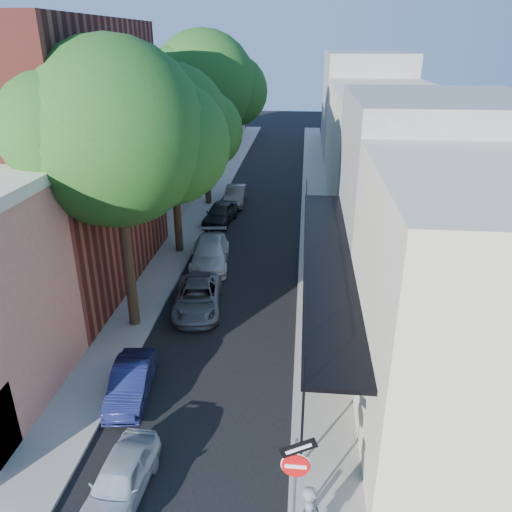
% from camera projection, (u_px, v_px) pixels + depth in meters
% --- Properties ---
extents(road_surface, '(6.00, 64.00, 0.01)m').
position_uv_depth(road_surface, '(263.00, 194.00, 39.09)').
color(road_surface, black).
rests_on(road_surface, ground).
extents(sidewalk_left, '(2.00, 64.00, 0.12)m').
position_uv_depth(sidewalk_left, '(213.00, 192.00, 39.42)').
color(sidewalk_left, gray).
rests_on(sidewalk_left, ground).
extents(sidewalk_right, '(2.00, 64.00, 0.12)m').
position_uv_depth(sidewalk_right, '(315.00, 195.00, 38.71)').
color(sidewalk_right, gray).
rests_on(sidewalk_right, ground).
extents(buildings_left, '(10.10, 59.10, 12.00)m').
position_uv_depth(buildings_left, '(137.00, 131.00, 36.82)').
color(buildings_left, tan).
rests_on(buildings_left, ground).
extents(buildings_right, '(9.80, 55.00, 10.00)m').
position_uv_depth(buildings_right, '(387.00, 141.00, 36.06)').
color(buildings_right, beige).
rests_on(buildings_right, ground).
extents(sign_post, '(0.89, 0.17, 2.99)m').
position_uv_depth(sign_post, '(296.00, 469.00, 11.50)').
color(sign_post, '#595B60').
rests_on(sign_post, ground).
extents(oak_near, '(7.48, 6.80, 11.42)m').
position_uv_depth(oak_near, '(128.00, 137.00, 18.23)').
color(oak_near, '#342214').
rests_on(oak_near, ground).
extents(oak_mid, '(6.60, 6.00, 10.20)m').
position_uv_depth(oak_mid, '(180.00, 125.00, 25.84)').
color(oak_mid, '#342214').
rests_on(oak_mid, ground).
extents(oak_far, '(7.70, 7.00, 11.90)m').
position_uv_depth(oak_far, '(211.00, 86.00, 33.60)').
color(oak_far, '#342214').
rests_on(oak_far, ground).
extents(parked_car_a, '(1.50, 3.37, 1.13)m').
position_uv_depth(parked_car_a, '(120.00, 480.00, 13.04)').
color(parked_car_a, '#B1B9C4').
rests_on(parked_car_a, ground).
extents(parked_car_b, '(1.59, 3.56, 1.13)m').
position_uv_depth(parked_car_b, '(131.00, 382.00, 16.75)').
color(parked_car_b, '#161A44').
rests_on(parked_car_b, ground).
extents(parked_car_c, '(2.50, 4.53, 1.20)m').
position_uv_depth(parked_car_c, '(198.00, 298.00, 22.16)').
color(parked_car_c, slate).
rests_on(parked_car_c, ground).
extents(parked_car_d, '(2.46, 4.95, 1.38)m').
position_uv_depth(parked_car_d, '(210.00, 253.00, 26.57)').
color(parked_car_d, silver).
rests_on(parked_car_d, ground).
extents(parked_car_e, '(2.10, 4.21, 1.38)m').
position_uv_depth(parked_car_e, '(220.00, 213.00, 32.64)').
color(parked_car_e, black).
rests_on(parked_car_e, ground).
extents(parked_car_f, '(1.53, 4.03, 1.31)m').
position_uv_depth(parked_car_f, '(236.00, 195.00, 36.56)').
color(parked_car_f, '#635A53').
rests_on(parked_car_f, ground).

